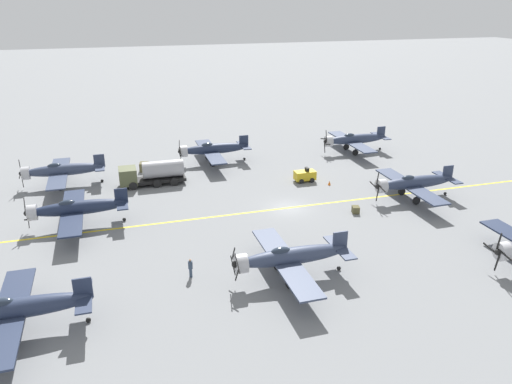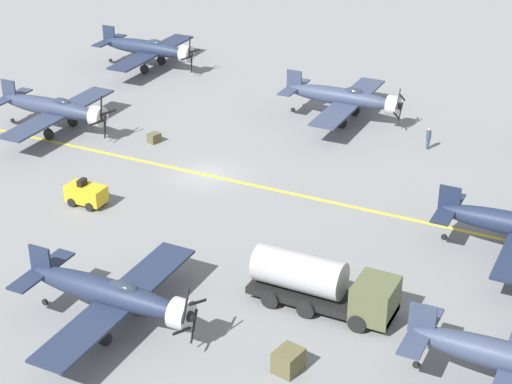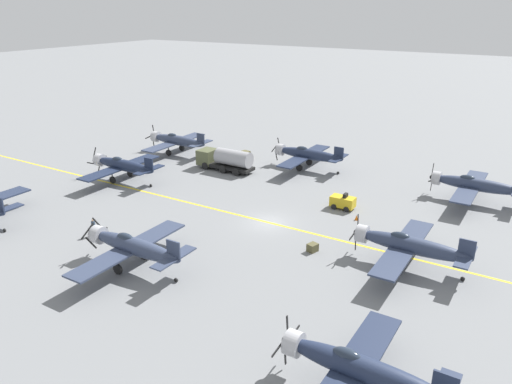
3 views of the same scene
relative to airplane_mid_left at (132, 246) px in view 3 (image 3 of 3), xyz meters
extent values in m
plane|color=slate|center=(13.92, -5.09, -2.01)|extent=(400.00, 400.00, 0.00)
cube|color=yellow|center=(13.92, -5.09, -2.01)|extent=(0.30, 160.00, 0.01)
ellipsoid|color=#333D56|center=(0.00, -0.41, 0.04)|extent=(1.50, 9.50, 1.42)
cylinder|color=#B7B7BC|center=(0.00, 4.04, 0.04)|extent=(1.57, 0.90, 1.58)
ellipsoid|color=#232D3D|center=(0.00, 0.73, 0.60)|extent=(0.80, 1.70, 0.76)
cube|color=#333D56|center=(0.00, 0.35, -0.30)|extent=(12.00, 2.10, 0.16)
cube|color=#333D56|center=(0.00, -4.50, 0.19)|extent=(4.40, 1.10, 0.12)
cube|color=#333D56|center=(0.00, -4.50, 0.84)|extent=(0.14, 1.30, 1.60)
sphere|color=black|center=(0.00, 4.54, 0.04)|extent=(0.56, 0.56, 0.56)
cube|color=black|center=(-0.48, 4.54, -0.69)|extent=(1.08, 0.06, 1.54)
cube|color=black|center=(0.73, 4.54, -0.45)|extent=(1.54, 0.06, 1.08)
cube|color=black|center=(0.48, 4.54, 0.77)|extent=(1.08, 0.06, 1.54)
cube|color=black|center=(-0.73, 4.54, 0.52)|extent=(1.54, 0.06, 1.08)
cylinder|color=black|center=(-1.50, 0.35, -0.93)|extent=(0.14, 0.14, 1.26)
cylinder|color=black|center=(-1.50, 0.35, -1.56)|extent=(0.22, 0.90, 0.90)
cylinder|color=black|center=(1.50, 0.35, -0.93)|extent=(0.14, 0.14, 1.26)
cylinder|color=black|center=(1.50, 0.35, -1.56)|extent=(0.22, 0.90, 0.90)
cylinder|color=black|center=(0.00, -4.56, -1.83)|extent=(0.12, 0.36, 0.36)
cube|color=#242F48|center=(-1.51, 15.87, 0.19)|extent=(4.40, 1.10, 0.12)
cylinder|color=black|center=(-1.51, 15.81, -1.83)|extent=(0.12, 0.36, 0.36)
ellipsoid|color=#202A44|center=(31.97, -0.88, 0.04)|extent=(1.50, 9.50, 1.42)
cylinder|color=#B7B7BC|center=(31.97, 3.57, 0.04)|extent=(1.58, 0.90, 1.58)
ellipsoid|color=#232D3D|center=(31.97, 0.26, 0.60)|extent=(0.80, 1.70, 0.76)
cube|color=#202A44|center=(31.97, -0.12, -0.30)|extent=(12.00, 2.10, 0.16)
cube|color=#202A44|center=(31.97, -4.97, 0.19)|extent=(4.40, 1.10, 0.12)
cube|color=#202A44|center=(31.97, -4.97, 0.84)|extent=(0.14, 1.30, 1.60)
sphere|color=black|center=(31.97, 4.07, 0.04)|extent=(0.56, 0.56, 0.56)
cube|color=black|center=(31.63, 4.07, -0.77)|extent=(0.82, 0.06, 1.66)
cube|color=black|center=(32.77, 4.07, -0.31)|extent=(1.66, 0.06, 0.82)
cube|color=black|center=(32.31, 4.07, 0.84)|extent=(0.82, 0.06, 1.66)
cube|color=black|center=(31.17, 4.07, 0.38)|extent=(1.66, 0.06, 0.82)
cylinder|color=black|center=(30.47, -0.12, -0.93)|extent=(0.14, 0.14, 1.26)
cylinder|color=black|center=(30.47, -0.12, -1.56)|extent=(0.22, 0.90, 0.90)
cylinder|color=black|center=(33.47, -0.12, -0.93)|extent=(0.14, 0.14, 1.26)
cylinder|color=black|center=(33.47, -0.12, -1.56)|extent=(0.22, 0.90, 0.90)
cylinder|color=black|center=(31.97, -5.03, -1.83)|extent=(0.12, 0.36, 0.36)
ellipsoid|color=#2C364F|center=(30.93, -21.99, 0.04)|extent=(1.50, 9.50, 1.42)
cylinder|color=#B7B7BC|center=(30.93, -17.54, 0.04)|extent=(1.58, 0.90, 1.58)
ellipsoid|color=#232D3D|center=(30.93, -20.85, 0.60)|extent=(0.80, 1.70, 0.76)
cube|color=#2C364F|center=(30.93, -21.23, -0.30)|extent=(12.00, 2.10, 0.16)
sphere|color=black|center=(30.93, -17.04, 0.04)|extent=(0.56, 0.56, 0.56)
cube|color=black|center=(31.78, -17.04, 0.24)|extent=(1.74, 0.06, 0.54)
cube|color=black|center=(30.73, -17.04, 0.89)|extent=(0.54, 0.06, 1.74)
cube|color=black|center=(30.08, -17.04, -0.16)|extent=(1.74, 0.06, 0.54)
cube|color=black|center=(31.13, -17.04, -0.81)|extent=(0.54, 0.06, 1.74)
cylinder|color=black|center=(29.43, -21.23, -0.93)|extent=(0.14, 0.14, 1.26)
cylinder|color=black|center=(29.43, -21.23, -1.56)|extent=(0.22, 0.90, 0.90)
cylinder|color=black|center=(32.43, -21.23, -0.93)|extent=(0.14, 0.14, 1.26)
cylinder|color=black|center=(32.43, -21.23, -1.56)|extent=(0.22, 0.90, 0.90)
ellipsoid|color=#1C2640|center=(15.51, 16.62, 0.04)|extent=(1.50, 9.50, 1.42)
cylinder|color=#B7B7BC|center=(15.51, 21.07, 0.04)|extent=(1.58, 0.90, 1.58)
ellipsoid|color=#232D3D|center=(15.51, 17.76, 0.60)|extent=(0.80, 1.70, 0.76)
cube|color=#1C2640|center=(15.51, 17.38, -0.30)|extent=(12.00, 2.10, 0.16)
cube|color=#1C2640|center=(15.51, 12.53, 0.19)|extent=(4.40, 1.10, 0.12)
cube|color=#1C2640|center=(15.51, 12.53, 0.84)|extent=(0.14, 1.30, 1.60)
sphere|color=black|center=(15.51, 21.57, 0.04)|extent=(0.56, 0.56, 0.56)
cube|color=black|center=(14.71, 21.57, -0.30)|extent=(1.67, 0.06, 0.80)
cube|color=black|center=(15.85, 21.57, -0.77)|extent=(0.80, 0.06, 1.67)
cube|color=black|center=(16.32, 21.57, 0.38)|extent=(1.67, 0.06, 0.80)
cube|color=black|center=(15.18, 21.57, 0.85)|extent=(0.80, 0.06, 1.67)
cylinder|color=black|center=(14.01, 17.38, -0.93)|extent=(0.14, 0.14, 1.26)
cylinder|color=black|center=(14.01, 17.38, -1.56)|extent=(0.22, 0.90, 0.90)
cylinder|color=black|center=(17.01, 17.38, -0.93)|extent=(0.14, 0.14, 1.26)
cylinder|color=black|center=(17.01, 17.38, -1.56)|extent=(0.22, 0.90, 0.90)
cylinder|color=black|center=(15.51, 12.47, -1.83)|extent=(0.12, 0.36, 0.36)
ellipsoid|color=#2D3751|center=(12.22, -19.94, 0.04)|extent=(1.50, 9.50, 1.42)
cylinder|color=#B7B7BC|center=(12.22, -15.49, 0.04)|extent=(1.58, 0.90, 1.58)
ellipsoid|color=#232D3D|center=(12.22, -18.80, 0.60)|extent=(0.80, 1.70, 0.76)
cube|color=#2D3751|center=(12.22, -19.18, -0.30)|extent=(12.00, 2.10, 0.16)
cube|color=#2D3751|center=(12.22, -24.03, 0.19)|extent=(4.40, 1.10, 0.12)
cube|color=#2D3751|center=(12.22, -24.03, 0.84)|extent=(0.14, 1.30, 1.60)
sphere|color=black|center=(12.22, -14.99, 0.04)|extent=(0.56, 0.56, 0.56)
cube|color=black|center=(12.35, -14.99, 0.90)|extent=(0.40, 0.06, 1.75)
cube|color=black|center=(11.36, -14.99, 0.17)|extent=(1.75, 0.06, 0.40)
cube|color=black|center=(12.09, -14.99, -0.83)|extent=(0.40, 0.06, 1.75)
cube|color=black|center=(13.09, -14.99, -0.09)|extent=(1.75, 0.06, 0.40)
cylinder|color=black|center=(10.72, -19.18, -0.93)|extent=(0.14, 0.14, 1.26)
cylinder|color=black|center=(10.72, -19.18, -1.56)|extent=(0.22, 0.90, 0.90)
cylinder|color=black|center=(13.72, -19.18, -0.93)|extent=(0.14, 0.14, 1.26)
cylinder|color=black|center=(13.72, -19.18, -1.56)|extent=(0.22, 0.90, 0.90)
cylinder|color=black|center=(12.22, -24.09, -1.83)|extent=(0.12, 0.36, 0.36)
ellipsoid|color=#202A44|center=(-4.28, -21.79, 0.04)|extent=(1.50, 9.50, 1.42)
cylinder|color=#B7B7BC|center=(-4.28, -17.34, 0.04)|extent=(1.58, 0.90, 1.58)
ellipsoid|color=#232D3D|center=(-4.28, -20.65, 0.60)|extent=(0.80, 1.70, 0.76)
cube|color=#202A44|center=(-4.28, -21.03, -0.30)|extent=(12.00, 2.10, 0.16)
sphere|color=black|center=(-4.28, -16.84, 0.04)|extent=(0.56, 0.56, 0.56)
cube|color=black|center=(-4.39, -16.84, -0.83)|extent=(0.36, 0.06, 1.75)
cube|color=black|center=(-3.41, -16.84, -0.07)|extent=(1.75, 0.06, 0.36)
cube|color=black|center=(-4.17, -16.84, 0.91)|extent=(0.36, 0.06, 1.75)
cube|color=black|center=(-5.15, -16.84, 0.15)|extent=(1.75, 0.06, 0.36)
cylinder|color=black|center=(-2.78, -21.03, -0.93)|extent=(0.14, 0.14, 1.26)
cylinder|color=black|center=(-2.78, -21.03, -1.56)|extent=(0.22, 0.90, 0.90)
ellipsoid|color=#323C56|center=(28.36, 18.68, 0.04)|extent=(1.50, 9.50, 1.42)
cylinder|color=#B7B7BC|center=(28.36, 23.13, 0.04)|extent=(1.57, 0.90, 1.58)
ellipsoid|color=#232D3D|center=(28.36, 19.82, 0.60)|extent=(0.80, 1.70, 0.76)
cube|color=#323C56|center=(28.36, 19.44, -0.30)|extent=(12.00, 2.10, 0.16)
cube|color=#323C56|center=(28.36, 14.59, 0.19)|extent=(4.40, 1.10, 0.12)
cube|color=#323C56|center=(28.36, 14.59, 0.84)|extent=(0.14, 1.30, 1.60)
sphere|color=black|center=(28.36, 23.63, 0.04)|extent=(0.56, 0.56, 0.56)
cube|color=black|center=(29.23, 23.63, -0.07)|extent=(1.75, 0.06, 0.35)
cube|color=black|center=(28.47, 23.63, 0.91)|extent=(0.35, 0.06, 1.75)
cube|color=black|center=(27.49, 23.63, 0.14)|extent=(1.75, 0.06, 0.35)
cube|color=black|center=(28.25, 23.63, -0.83)|extent=(0.35, 0.06, 1.75)
cylinder|color=black|center=(26.86, 19.44, -0.93)|extent=(0.14, 0.14, 1.26)
cylinder|color=black|center=(26.86, 19.44, -1.56)|extent=(0.22, 0.90, 0.90)
cylinder|color=black|center=(29.86, 19.44, -0.93)|extent=(0.14, 0.14, 1.26)
cylinder|color=black|center=(29.86, 19.44, -1.56)|extent=(0.22, 0.90, 0.90)
cylinder|color=black|center=(28.36, 14.53, -1.83)|extent=(0.12, 0.36, 0.36)
cube|color=black|center=(25.64, 8.47, -1.39)|extent=(2.25, 8.00, 0.40)
cube|color=#515638|center=(25.64, 11.43, -0.59)|extent=(2.50, 2.08, 2.00)
cylinder|color=#9E9EA3|center=(25.64, 7.15, -0.09)|extent=(2.10, 4.96, 2.10)
cylinder|color=black|center=(24.46, 10.95, -1.51)|extent=(0.30, 1.00, 1.00)
cylinder|color=black|center=(26.83, 10.95, -1.51)|extent=(0.30, 1.00, 1.00)
cylinder|color=black|center=(24.46, 8.07, -1.51)|extent=(0.30, 1.00, 1.00)
cylinder|color=black|center=(26.83, 8.07, -1.51)|extent=(0.30, 1.00, 1.00)
cylinder|color=black|center=(24.46, 5.99, -1.51)|extent=(0.30, 1.00, 1.00)
cylinder|color=black|center=(26.83, 5.99, -1.51)|extent=(0.30, 1.00, 1.00)
cube|color=gold|center=(21.34, -10.01, -1.21)|extent=(1.40, 2.60, 1.10)
cube|color=black|center=(21.34, -10.27, -0.44)|extent=(0.70, 0.36, 0.44)
cylinder|color=black|center=(20.66, -9.30, -1.71)|extent=(0.20, 0.60, 0.60)
cylinder|color=black|center=(22.03, -9.30, -1.71)|extent=(0.20, 0.60, 0.60)
cylinder|color=black|center=(20.66, -10.73, -1.71)|extent=(0.20, 0.60, 0.60)
cylinder|color=black|center=(22.03, -10.73, -1.71)|extent=(0.20, 0.60, 0.60)
cylinder|color=#334256|center=(2.53, 7.71, -1.61)|extent=(0.25, 0.25, 0.81)
cylinder|color=#334256|center=(2.53, 7.71, -0.87)|extent=(0.37, 0.37, 0.67)
sphere|color=tan|center=(2.53, 7.71, -0.42)|extent=(0.22, 0.22, 0.22)
cube|color=brown|center=(31.25, 9.05, -1.44)|extent=(1.57, 1.39, 1.15)
cube|color=brown|center=(10.56, -11.57, -1.64)|extent=(1.06, 0.96, 0.74)
cone|color=orange|center=(19.21, -12.43, -1.74)|extent=(0.36, 0.36, 0.55)
camera|label=1|loc=(-33.56, 12.87, 19.76)|focal=35.00mm
camera|label=2|loc=(61.51, 22.15, 24.24)|focal=60.00mm
camera|label=3|loc=(-26.27, -28.23, 18.89)|focal=35.00mm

